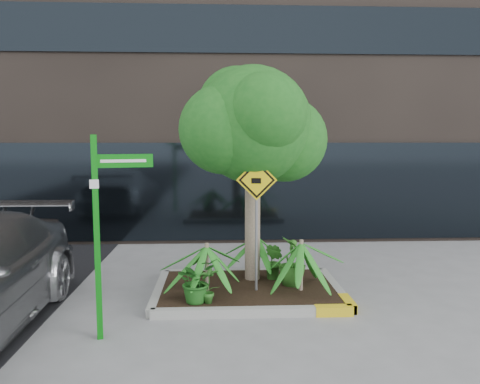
{
  "coord_description": "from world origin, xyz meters",
  "views": [
    {
      "loc": [
        -0.34,
        -7.89,
        2.79
      ],
      "look_at": [
        0.05,
        0.2,
        1.87
      ],
      "focal_mm": 35.0,
      "sensor_mm": 36.0,
      "label": 1
    }
  ],
  "objects": [
    {
      "name": "ground",
      "position": [
        0.0,
        0.0,
        0.0
      ],
      "size": [
        80.0,
        80.0,
        0.0
      ],
      "primitive_type": "plane",
      "color": "gray",
      "rests_on": "ground"
    },
    {
      "name": "planter",
      "position": [
        0.23,
        0.27,
        0.1
      ],
      "size": [
        3.35,
        2.36,
        0.15
      ],
      "color": "#9E9E99",
      "rests_on": "ground"
    },
    {
      "name": "tree",
      "position": [
        0.31,
        0.77,
        3.05
      ],
      "size": [
        2.78,
        2.47,
        4.18
      ],
      "color": "tan",
      "rests_on": "ground"
    },
    {
      "name": "palm_front",
      "position": [
        1.11,
        0.03,
        0.99
      ],
      "size": [
        1.01,
        1.01,
        1.13
      ],
      "color": "tan",
      "rests_on": "ground"
    },
    {
      "name": "palm_left",
      "position": [
        -0.53,
        -0.0,
        0.96
      ],
      "size": [
        0.97,
        0.97,
        1.08
      ],
      "color": "tan",
      "rests_on": "ground"
    },
    {
      "name": "palm_back",
      "position": [
        0.44,
        1.09,
        0.88
      ],
      "size": [
        0.88,
        0.88,
        0.98
      ],
      "color": "tan",
      "rests_on": "ground"
    },
    {
      "name": "shrub_a",
      "position": [
        -0.7,
        -0.49,
        0.51
      ],
      "size": [
        0.91,
        0.91,
        0.71
      ],
      "primitive_type": "imported",
      "rotation": [
        0.0,
        0.0,
        0.79
      ],
      "color": "#1B5618",
      "rests_on": "planter"
    },
    {
      "name": "shrub_b",
      "position": [
        1.01,
        0.34,
        0.59
      ],
      "size": [
        0.58,
        0.58,
        0.88
      ],
      "primitive_type": "imported",
      "rotation": [
        0.0,
        0.0,
        1.77
      ],
      "color": "#2E6F21",
      "rests_on": "planter"
    },
    {
      "name": "shrub_c",
      "position": [
        -0.49,
        -0.55,
        0.45
      ],
      "size": [
        0.42,
        0.42,
        0.61
      ],
      "primitive_type": "imported",
      "rotation": [
        0.0,
        0.0,
        3.55
      ],
      "color": "#2A6B21",
      "rests_on": "planter"
    },
    {
      "name": "shrub_d",
      "position": [
        0.72,
        0.68,
        0.5
      ],
      "size": [
        0.53,
        0.53,
        0.7
      ],
      "primitive_type": "imported",
      "rotation": [
        0.0,
        0.0,
        5.24
      ],
      "color": "#27631C",
      "rests_on": "planter"
    },
    {
      "name": "street_sign_post",
      "position": [
        -1.96,
        -1.43,
        1.76
      ],
      "size": [
        0.97,
        0.83,
        2.85
      ],
      "rotation": [
        0.0,
        0.0,
        0.25
      ],
      "color": "#0B7911",
      "rests_on": "ground"
    },
    {
      "name": "cattle_sign",
      "position": [
        0.33,
        0.1,
        1.7
      ],
      "size": [
        0.71,
        0.15,
        2.3
      ],
      "rotation": [
        0.0,
        0.0,
        -0.06
      ],
      "color": "slate",
      "rests_on": "ground"
    }
  ]
}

